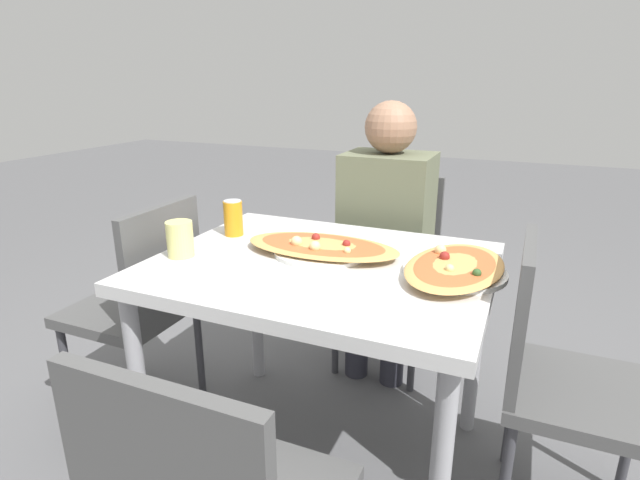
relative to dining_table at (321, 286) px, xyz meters
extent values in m
plane|color=#59595B|center=(0.00, 0.00, -0.64)|extent=(14.00, 14.00, 0.00)
cube|color=silver|center=(0.00, 0.00, 0.06)|extent=(1.00, 0.81, 0.04)
cylinder|color=#99999E|center=(-0.45, -0.35, -0.30)|extent=(0.05, 0.05, 0.68)
cylinder|color=#99999E|center=(-0.45, 0.35, -0.30)|extent=(0.05, 0.05, 0.68)
cylinder|color=#99999E|center=(0.45, 0.35, -0.30)|extent=(0.05, 0.05, 0.68)
cube|color=#4C4C4C|center=(0.03, 0.66, -0.21)|extent=(0.40, 0.40, 0.04)
cube|color=#4C4C4C|center=(0.03, 0.85, 0.01)|extent=(0.38, 0.03, 0.40)
cylinder|color=#38383D|center=(0.20, 0.49, -0.43)|extent=(0.03, 0.03, 0.41)
cylinder|color=#38383D|center=(-0.14, 0.49, -0.43)|extent=(0.03, 0.03, 0.41)
cylinder|color=#38383D|center=(0.20, 0.83, -0.43)|extent=(0.03, 0.03, 0.41)
cylinder|color=#38383D|center=(-0.14, 0.83, -0.43)|extent=(0.03, 0.03, 0.41)
cube|color=#4C4C4C|center=(-0.76, -0.04, -0.21)|extent=(0.40, 0.40, 0.04)
cube|color=#4C4C4C|center=(-0.58, -0.04, 0.01)|extent=(0.03, 0.38, 0.40)
cylinder|color=#38383D|center=(-0.93, -0.21, -0.43)|extent=(0.03, 0.03, 0.41)
cylinder|color=#38383D|center=(-0.93, 0.13, -0.43)|extent=(0.03, 0.03, 0.41)
cylinder|color=#38383D|center=(-0.59, -0.21, -0.43)|extent=(0.03, 0.03, 0.41)
cylinder|color=#38383D|center=(-0.59, 0.13, -0.43)|extent=(0.03, 0.03, 0.41)
cube|color=#4C4C4C|center=(0.76, 0.05, -0.21)|extent=(0.40, 0.40, 0.04)
cube|color=#4C4C4C|center=(0.58, 0.05, 0.01)|extent=(0.03, 0.38, 0.40)
cylinder|color=#38383D|center=(0.93, 0.22, -0.43)|extent=(0.03, 0.03, 0.41)
cylinder|color=#38383D|center=(0.59, 0.22, -0.43)|extent=(0.03, 0.03, 0.41)
cylinder|color=#2D2D38|center=(0.11, 0.52, -0.41)|extent=(0.10, 0.10, 0.45)
cylinder|color=#2D2D38|center=(-0.05, 0.52, -0.41)|extent=(0.10, 0.10, 0.45)
cube|color=#60664C|center=(0.03, 0.63, 0.07)|extent=(0.35, 0.27, 0.52)
sphere|color=#997056|center=(0.03, 0.63, 0.43)|extent=(0.21, 0.21, 0.21)
cylinder|color=white|center=(-0.03, 0.07, 0.09)|extent=(0.31, 0.31, 0.01)
ellipsoid|color=tan|center=(-0.03, 0.07, 0.11)|extent=(0.51, 0.26, 0.02)
ellipsoid|color=#D16033|center=(-0.03, 0.07, 0.11)|extent=(0.42, 0.22, 0.01)
sphere|color=beige|center=(0.07, 0.02, 0.12)|extent=(0.02, 0.02, 0.02)
sphere|color=beige|center=(-0.03, 0.01, 0.12)|extent=(0.03, 0.03, 0.03)
sphere|color=maroon|center=(0.05, 0.08, 0.12)|extent=(0.03, 0.03, 0.03)
sphere|color=beige|center=(-0.10, 0.03, 0.12)|extent=(0.04, 0.04, 0.04)
sphere|color=maroon|center=(-0.06, 0.10, 0.12)|extent=(0.03, 0.03, 0.03)
cylinder|color=orange|center=(-0.39, 0.12, 0.14)|extent=(0.07, 0.07, 0.12)
cylinder|color=silver|center=(-0.39, 0.12, 0.21)|extent=(0.06, 0.06, 0.00)
cylinder|color=#E0DB7F|center=(-0.42, -0.13, 0.14)|extent=(0.08, 0.08, 0.11)
cylinder|color=white|center=(0.39, 0.05, 0.09)|extent=(0.29, 0.29, 0.01)
ellipsoid|color=tan|center=(0.39, 0.05, 0.11)|extent=(0.31, 0.46, 0.02)
ellipsoid|color=#D16033|center=(0.39, 0.05, 0.11)|extent=(0.25, 0.38, 0.01)
sphere|color=maroon|center=(0.35, 0.08, 0.12)|extent=(0.03, 0.03, 0.03)
sphere|color=#335928|center=(0.46, -0.01, 0.12)|extent=(0.02, 0.02, 0.02)
sphere|color=beige|center=(0.38, -0.01, 0.12)|extent=(0.02, 0.02, 0.02)
sphere|color=beige|center=(0.33, 0.13, 0.12)|extent=(0.03, 0.03, 0.03)
camera|label=1|loc=(0.56, -1.31, 0.62)|focal=28.00mm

